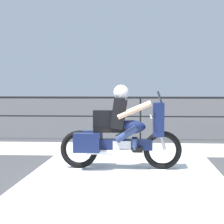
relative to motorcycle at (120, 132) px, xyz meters
The scene contains 5 objects.
ground_plane 1.07m from the motorcycle, 64.87° to the right, with size 120.00×120.00×0.00m, color #38383A.
sidewalk_band 2.77m from the motorcycle, 82.59° to the left, with size 44.00×2.40×0.01m, color #A8A59E.
crosswalk_band 1.17m from the motorcycle, 82.49° to the right, with size 3.39×6.00×0.01m, color silver.
fence_railing 4.52m from the motorcycle, 85.59° to the left, with size 36.00×0.05×1.28m.
motorcycle is the anchor object (origin of this frame).
Camera 1 is at (0.10, -7.46, 1.52)m, focal length 70.00 mm.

